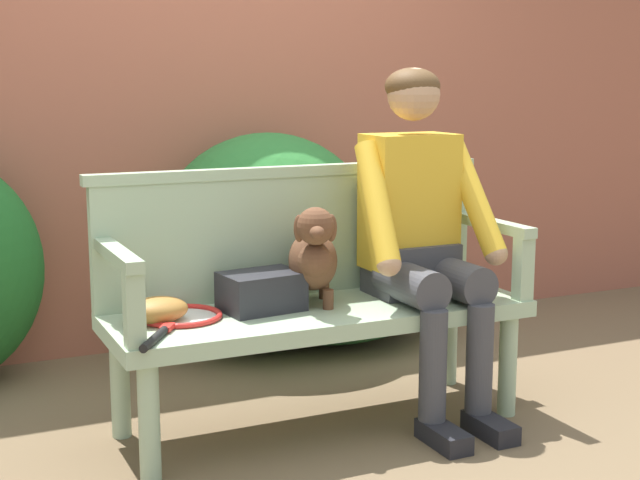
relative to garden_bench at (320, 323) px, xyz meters
name	(u,v)px	position (x,y,z in m)	size (l,w,h in m)	color
ground_plane	(320,425)	(0.00, 0.00, -0.40)	(40.00, 40.00, 0.00)	brown
brick_garden_fence	(200,126)	(0.00, 1.41, 0.66)	(8.00, 0.30, 2.11)	#9E5642
hedge_bush_far_left	(337,285)	(0.56, 1.00, -0.12)	(1.14, 0.88, 0.55)	#337538
hedge_bush_far_right	(268,242)	(0.20, 1.01, 0.12)	(1.07, 0.94, 1.04)	#286B2D
garden_bench	(320,323)	(0.00, 0.00, 0.00)	(1.56, 0.53, 0.46)	#9EB793
bench_backrest	(294,229)	(0.00, 0.24, 0.32)	(1.60, 0.06, 0.50)	#9EB793
bench_armrest_left_end	(123,276)	(-0.74, -0.09, 0.26)	(0.06, 0.53, 0.28)	#9EB793
bench_armrest_right_end	(503,241)	(0.74, -0.09, 0.26)	(0.06, 0.53, 0.28)	#9EB793
person_seated	(420,228)	(0.41, -0.02, 0.33)	(0.56, 0.67, 1.33)	black
dog_on_bench	(313,255)	(-0.02, 0.02, 0.25)	(0.26, 0.38, 0.38)	brown
tennis_racket	(179,318)	(-0.53, 0.03, 0.07)	(0.44, 0.56, 0.03)	red
baseball_glove	(157,310)	(-0.60, 0.03, 0.11)	(0.22, 0.17, 0.09)	#9E6B2D
sports_bag	(261,291)	(-0.21, 0.04, 0.13)	(0.28, 0.20, 0.14)	#232328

